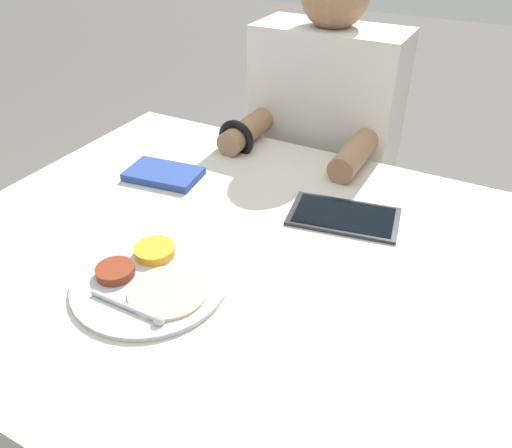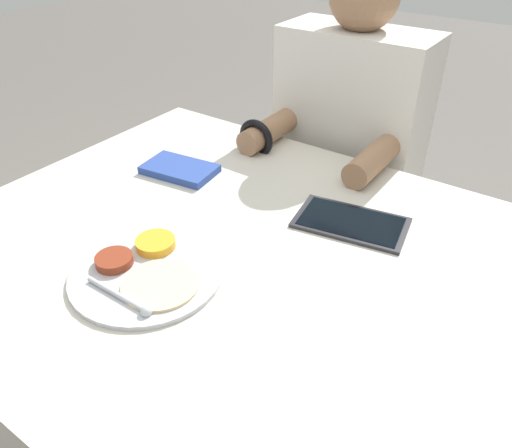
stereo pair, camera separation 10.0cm
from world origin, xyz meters
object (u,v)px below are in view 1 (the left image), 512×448
object	(u,v)px
red_notebook	(164,175)
tablet_device	(344,216)
thali_tray	(150,279)
person_diner	(320,177)

from	to	relation	value
red_notebook	tablet_device	distance (m)	0.47
thali_tray	person_diner	size ratio (longest dim) A/B	0.24
thali_tray	tablet_device	size ratio (longest dim) A/B	1.12
thali_tray	red_notebook	size ratio (longest dim) A/B	1.49
thali_tray	tablet_device	world-z (taller)	thali_tray
thali_tray	tablet_device	bearing A→B (deg)	57.10
red_notebook	tablet_device	size ratio (longest dim) A/B	0.75
red_notebook	person_diner	bearing A→B (deg)	63.07
tablet_device	red_notebook	bearing A→B (deg)	-175.14
thali_tray	person_diner	distance (m)	0.85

